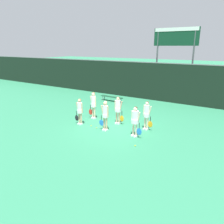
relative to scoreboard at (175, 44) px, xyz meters
The scene contains 16 objects.
ground_plane 9.87m from the scoreboard, 95.37° to the right, with size 140.00×140.00×0.00m, color #2D7F56.
fence_windscreen 3.34m from the scoreboard, 134.62° to the right, with size 60.00×0.08×3.35m.
scoreboard is the anchor object (origin of this frame).
bench_courtside 6.96m from the scoreboard, 142.63° to the right, with size 2.18×0.44×0.43m.
player_0 10.41m from the scoreboard, 106.08° to the right, with size 0.63×0.33×1.64m.
player_1 10.06m from the scoreboard, 94.84° to the right, with size 0.63×0.32×1.74m.
player_2 9.97m from the scoreboard, 83.46° to the right, with size 0.68×0.41×1.67m.
player_3 9.16m from the scoreboard, 108.71° to the right, with size 0.64×0.35×1.80m.
player_4 8.81m from the scoreboard, 95.53° to the right, with size 0.63×0.36×1.73m.
player_5 8.84m from the scoreboard, 81.78° to the right, with size 0.62×0.34×1.69m.
tennis_ball_0 9.90m from the scoreboard, 117.79° to the right, with size 0.07×0.07×0.07m, color #CCE033.
tennis_ball_1 11.40m from the scoreboard, 80.97° to the right, with size 0.07×0.07×0.07m, color #CCE033.
tennis_ball_2 10.54m from the scoreboard, 101.65° to the right, with size 0.06×0.06×0.06m, color #CCE033.
tennis_ball_3 10.55m from the scoreboard, 98.62° to the right, with size 0.07×0.07×0.07m, color #CCE033.
tennis_ball_4 9.29m from the scoreboard, 104.67° to the right, with size 0.07×0.07×0.07m, color #CCE033.
tennis_ball_5 9.87m from the scoreboard, 99.82° to the right, with size 0.07×0.07×0.07m, color #CCE033.
Camera 1 is at (6.74, -10.39, 4.67)m, focal length 35.00 mm.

